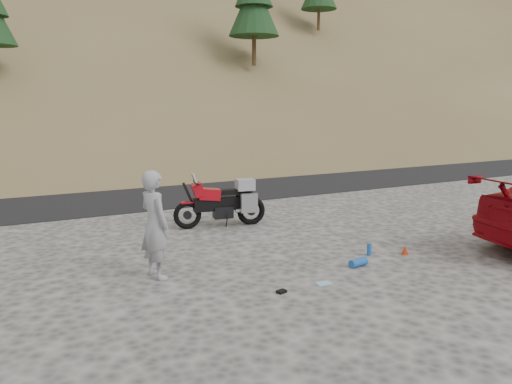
% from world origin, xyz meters
% --- Properties ---
extents(ground, '(140.00, 140.00, 0.00)m').
position_xyz_m(ground, '(0.00, 0.00, 0.00)').
color(ground, '#464341').
rests_on(ground, ground).
extents(road, '(120.00, 7.00, 0.05)m').
position_xyz_m(road, '(0.00, 9.00, 0.00)').
color(road, black).
rests_on(road, ground).
extents(hillside, '(120.00, 73.00, 46.72)m').
position_xyz_m(hillside, '(-0.05, 40.88, 11.08)').
color(hillside, brown).
rests_on(hillside, ground).
extents(motorcycle, '(2.37, 0.93, 1.42)m').
position_xyz_m(motorcycle, '(0.89, 2.90, 0.61)').
color(motorcycle, black).
rests_on(motorcycle, ground).
extents(man, '(0.63, 0.80, 1.94)m').
position_xyz_m(man, '(-1.74, -0.01, 0.00)').
color(man, gray).
rests_on(man, ground).
extents(gear_blue_mat, '(0.41, 0.22, 0.16)m').
position_xyz_m(gear_blue_mat, '(1.86, -1.22, 0.08)').
color(gear_blue_mat, '#1A51A0').
rests_on(gear_blue_mat, ground).
extents(gear_bottle, '(0.11, 0.11, 0.25)m').
position_xyz_m(gear_bottle, '(2.52, -0.75, 0.12)').
color(gear_bottle, '#1A51A0').
rests_on(gear_bottle, ground).
extents(gear_funnel, '(0.18, 0.18, 0.19)m').
position_xyz_m(gear_funnel, '(3.21, -1.06, 0.09)').
color(gear_funnel, '#B7290C').
rests_on(gear_funnel, ground).
extents(gear_glove_a, '(0.18, 0.15, 0.04)m').
position_xyz_m(gear_glove_a, '(-0.14, -1.72, 0.02)').
color(gear_glove_a, black).
rests_on(gear_glove_a, ground).
extents(gear_blue_cloth, '(0.28, 0.21, 0.01)m').
position_xyz_m(gear_blue_cloth, '(0.73, -1.69, 0.01)').
color(gear_blue_cloth, '#86B7CF').
rests_on(gear_blue_cloth, ground).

